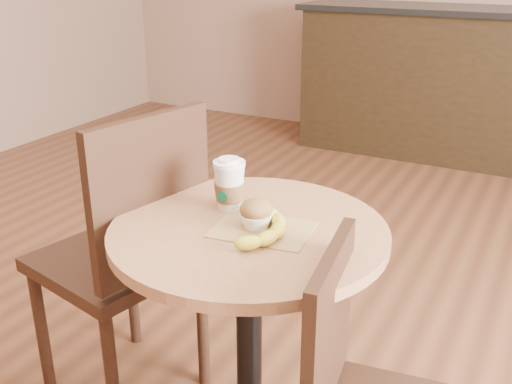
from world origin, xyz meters
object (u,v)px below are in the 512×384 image
at_px(coffee_cup, 230,186).
at_px(muffin, 256,214).
at_px(cafe_table, 249,300).
at_px(chair_left, 129,252).
at_px(banana, 257,226).

bearing_deg(coffee_cup, muffin, -36.34).
relative_size(cafe_table, coffee_cup, 5.26).
bearing_deg(chair_left, banana, 92.80).
distance_m(cafe_table, banana, 0.24).
relative_size(chair_left, muffin, 11.73).
xyz_separation_m(cafe_table, coffee_cup, (-0.10, 0.08, 0.28)).
height_order(cafe_table, muffin, muffin).
bearing_deg(muffin, banana, -56.46).
bearing_deg(muffin, chair_left, 173.23).
height_order(chair_left, coffee_cup, chair_left).
bearing_deg(muffin, coffee_cup, 147.19).
distance_m(coffee_cup, banana, 0.18).
bearing_deg(cafe_table, chair_left, 172.82).
relative_size(chair_left, coffee_cup, 6.95).
xyz_separation_m(muffin, banana, (0.02, -0.03, -0.02)).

